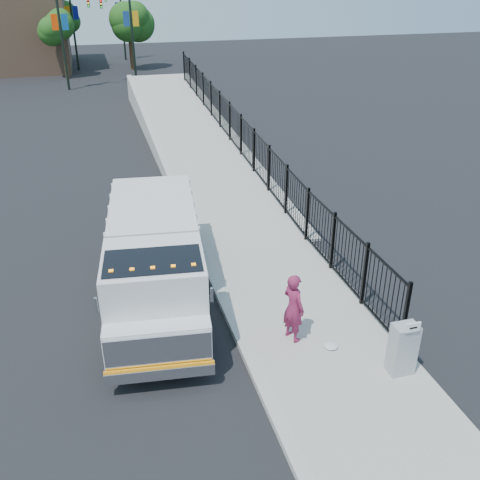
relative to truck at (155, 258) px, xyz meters
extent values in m
plane|color=black|center=(1.73, -1.70, -1.43)|extent=(120.00, 120.00, 0.00)
cube|color=#9E998E|center=(3.66, -3.70, -1.37)|extent=(3.55, 12.00, 0.12)
cube|color=#ADAAA3|center=(1.73, -3.70, -1.35)|extent=(0.30, 12.00, 0.16)
cube|color=#9E998E|center=(3.86, 14.30, -1.43)|extent=(3.95, 24.06, 3.19)
cube|color=black|center=(5.28, 10.30, -0.53)|extent=(0.10, 28.00, 1.80)
cube|color=black|center=(0.04, 0.37, -0.89)|extent=(1.74, 6.70, 0.21)
cube|color=silver|center=(-0.22, -1.86, 0.09)|extent=(2.53, 2.40, 1.95)
cube|color=silver|center=(-0.36, -3.07, -0.40)|extent=(2.36, 0.95, 0.97)
cube|color=silver|center=(-0.40, -3.43, -0.40)|extent=(2.24, 0.34, 0.83)
cube|color=silver|center=(-0.41, -3.50, -0.89)|extent=(2.34, 0.45, 0.27)
cube|color=orange|center=(-0.41, -3.50, -0.74)|extent=(2.33, 0.32, 0.06)
cube|color=black|center=(-0.25, -2.10, 0.67)|extent=(2.28, 1.51, 0.83)
cube|color=silver|center=(0.19, 1.63, 0.09)|extent=(2.80, 4.34, 1.66)
cube|color=silver|center=(-1.54, -2.68, 0.52)|extent=(0.06, 0.06, 0.34)
cube|color=silver|center=(0.88, -2.97, 0.52)|extent=(0.06, 0.06, 0.34)
cube|color=orange|center=(-1.16, -2.34, 1.08)|extent=(0.11, 0.09, 0.06)
cube|color=orange|center=(-0.72, -2.39, 1.08)|extent=(0.11, 0.09, 0.06)
cube|color=orange|center=(-0.29, -2.44, 1.08)|extent=(0.11, 0.09, 0.06)
cube|color=orange|center=(0.15, -2.49, 1.08)|extent=(0.11, 0.09, 0.06)
cube|color=orange|center=(0.58, -2.54, 1.08)|extent=(0.11, 0.09, 0.06)
cylinder|color=black|center=(-1.31, -2.42, -0.94)|extent=(0.42, 1.00, 0.97)
cylinder|color=black|center=(0.72, -2.65, -0.94)|extent=(0.42, 1.00, 0.97)
cylinder|color=black|center=(-0.76, 2.33, -0.94)|extent=(0.42, 1.00, 0.97)
cylinder|color=black|center=(1.28, 2.09, -0.94)|extent=(0.42, 1.00, 0.97)
cylinder|color=black|center=(-0.63, 3.39, -0.94)|extent=(0.42, 1.00, 0.97)
cylinder|color=black|center=(1.40, 3.15, -0.94)|extent=(0.42, 1.00, 0.97)
imported|color=maroon|center=(2.94, -2.61, -0.42)|extent=(0.63, 0.76, 1.78)
cube|color=gray|center=(4.83, -4.41, -0.68)|extent=(0.55, 0.40, 1.25)
cube|color=white|center=(4.83, -4.63, 0.05)|extent=(0.35, 0.04, 0.22)
ellipsoid|color=silver|center=(3.71, -3.21, -1.26)|extent=(0.34, 0.34, 0.09)
cylinder|color=black|center=(-2.48, 30.88, 2.57)|extent=(0.18, 0.18, 8.00)
cube|color=black|center=(0.56, 30.88, 4.52)|extent=(0.18, 0.22, 0.60)
cube|color=#0C4989|center=(-2.13, 30.88, 3.37)|extent=(0.45, 0.04, 1.10)
cube|color=#F03C04|center=(-2.83, 30.88, 3.37)|extent=(0.45, 0.04, 1.10)
cylinder|color=black|center=(2.74, 32.34, 2.57)|extent=(0.18, 0.18, 8.00)
cube|color=black|center=(-0.30, 32.34, 4.52)|extent=(0.18, 0.22, 0.60)
cube|color=orange|center=(3.09, 32.34, 3.37)|extent=(0.45, 0.04, 1.10)
cube|color=navy|center=(2.39, 32.34, 3.37)|extent=(0.45, 0.04, 1.10)
cylinder|color=black|center=(-1.66, 39.95, 2.57)|extent=(0.18, 0.18, 8.00)
cube|color=navy|center=(-1.31, 39.95, 3.37)|extent=(0.45, 0.04, 1.10)
cube|color=orange|center=(-2.01, 39.95, 3.37)|extent=(0.45, 0.04, 1.10)
cylinder|color=black|center=(2.99, 44.85, 2.57)|extent=(0.18, 0.18, 8.00)
cube|color=#D04124|center=(3.34, 44.85, 3.37)|extent=(0.45, 0.04, 1.10)
cube|color=navy|center=(2.64, 44.85, 3.37)|extent=(0.45, 0.04, 1.10)
cylinder|color=#382314|center=(-2.58, 35.66, 0.17)|extent=(0.36, 0.36, 3.20)
sphere|color=#194714|center=(-2.58, 35.66, 2.57)|extent=(2.41, 2.41, 2.41)
cylinder|color=#382314|center=(3.08, 38.76, 0.17)|extent=(0.36, 0.36, 3.20)
sphere|color=#194714|center=(3.08, 38.76, 2.57)|extent=(2.83, 2.83, 2.83)
cylinder|color=#382314|center=(-2.41, 46.89, 0.17)|extent=(0.36, 0.36, 3.20)
sphere|color=#194714|center=(-2.41, 46.89, 2.57)|extent=(2.54, 2.54, 2.54)
cube|color=#8C664C|center=(-7.27, 42.30, 2.57)|extent=(10.00, 10.00, 8.00)
camera|label=1|loc=(-1.17, -12.50, 6.81)|focal=40.00mm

